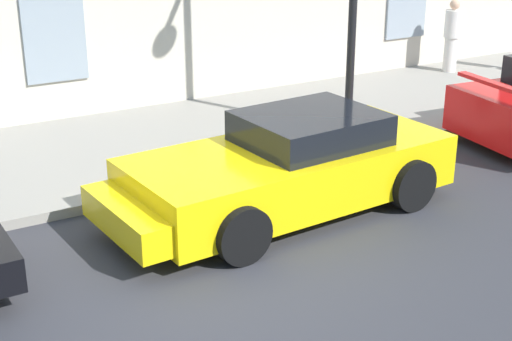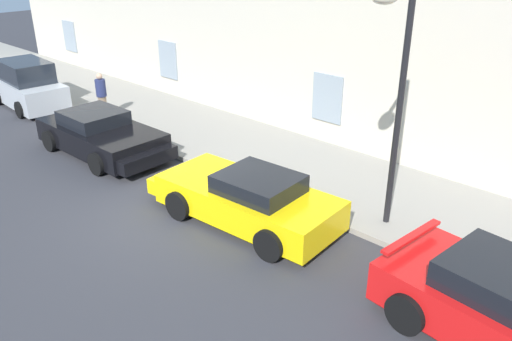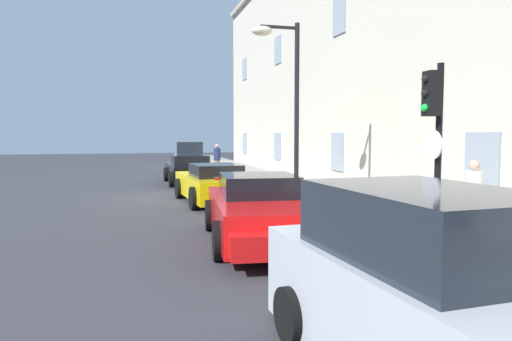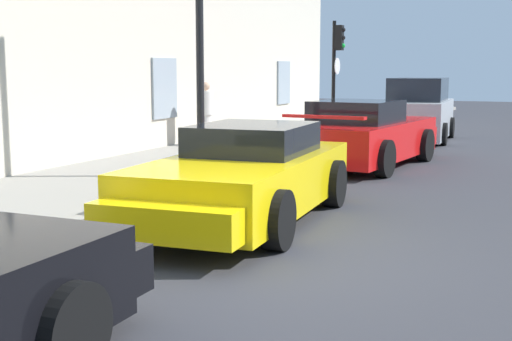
% 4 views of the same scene
% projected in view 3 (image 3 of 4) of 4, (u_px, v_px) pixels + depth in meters
% --- Properties ---
extents(ground_plane, '(80.00, 80.00, 0.00)m').
position_uv_depth(ground_plane, '(179.00, 197.00, 17.21)').
color(ground_plane, '#333338').
extents(sidewalk, '(60.00, 4.01, 0.14)m').
position_uv_depth(sidewalk, '(290.00, 192.00, 18.27)').
color(sidewalk, gray).
rests_on(sidewalk, ground).
extents(building_facade, '(39.97, 4.67, 11.69)m').
position_uv_depth(building_facade, '(388.00, 45.00, 18.85)').
color(building_facade, beige).
rests_on(building_facade, ground).
extents(sportscar_red_lead, '(4.77, 2.32, 1.29)m').
position_uv_depth(sportscar_red_lead, '(191.00, 171.00, 21.85)').
color(sportscar_red_lead, black).
rests_on(sportscar_red_lead, ground).
extents(sportscar_yellow_flank, '(4.92, 2.33, 1.31)m').
position_uv_depth(sportscar_yellow_flank, '(212.00, 184.00, 16.06)').
color(sportscar_yellow_flank, yellow).
rests_on(sportscar_yellow_flank, ground).
extents(sportscar_white_middle, '(4.99, 2.56, 1.42)m').
position_uv_depth(sportscar_white_middle, '(262.00, 213.00, 9.94)').
color(sportscar_white_middle, red).
rests_on(sportscar_white_middle, ground).
extents(hatchback_parked, '(3.99, 2.07, 1.82)m').
position_uv_depth(hatchback_parked, '(189.00, 158.00, 28.25)').
color(hatchback_parked, '#B2B7BC').
rests_on(hatchback_parked, ground).
extents(hatchback_distant, '(3.88, 2.08, 1.82)m').
position_uv_depth(hatchback_distant, '(423.00, 294.00, 4.39)').
color(hatchback_distant, '#B2B7BC').
rests_on(hatchback_distant, ground).
extents(traffic_light, '(0.44, 0.36, 3.21)m').
position_uv_depth(traffic_light, '(434.00, 133.00, 7.00)').
color(traffic_light, black).
rests_on(traffic_light, sidewalk).
extents(street_lamp, '(0.44, 1.42, 5.36)m').
position_uv_depth(street_lamp, '(283.00, 80.00, 13.64)').
color(street_lamp, black).
rests_on(street_lamp, sidewalk).
extents(pedestrian_admiring, '(0.43, 0.43, 1.61)m').
position_uv_depth(pedestrian_admiring, '(473.00, 197.00, 10.12)').
color(pedestrian_admiring, silver).
rests_on(pedestrian_admiring, sidewalk).
extents(pedestrian_strolling, '(0.51, 0.51, 1.63)m').
position_uv_depth(pedestrian_strolling, '(217.00, 159.00, 24.99)').
color(pedestrian_strolling, '#8C7259').
rests_on(pedestrian_strolling, sidewalk).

